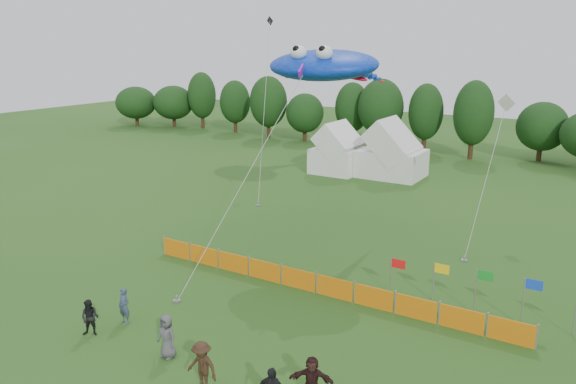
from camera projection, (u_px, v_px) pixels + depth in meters
The scene contains 14 objects.
ground at pixel (208, 354), 21.94m from camera, with size 160.00×160.00×0.00m, color #234C16.
treeline at pixel (502, 120), 57.03m from camera, with size 104.57×8.78×8.36m.
tent_left at pixel (338, 152), 52.14m from camera, with size 4.29×4.29×3.79m.
tent_right at pixel (392, 155), 50.44m from camera, with size 5.66×4.53×4.00m.
barrier_fence at pixel (316, 283), 27.17m from camera, with size 19.90×0.06×1.00m.
flag_row at pixel (481, 286), 24.85m from camera, with size 8.73×0.43×2.19m.
spectator_a at pixel (124, 306), 24.14m from camera, with size 0.60×0.39×1.64m, color #344257.
spectator_b at pixel (90, 318), 23.17m from camera, with size 0.76×0.59×1.57m, color black.
spectator_c at pixel (202, 367), 19.40m from camera, with size 1.21×0.70×1.88m, color #332014.
spectator_e at pixel (167, 336), 21.52m from camera, with size 0.86×0.56×1.76m, color #494A4E.
spectator_f at pixel (312, 379), 18.90m from camera, with size 1.52×0.48×1.64m, color black.
stingray_kite at pixel (328, 65), 31.60m from camera, with size 6.80×19.08×11.72m.
small_kite_white at pixel (495, 144), 34.51m from camera, with size 1.18×8.39×8.66m.
small_kite_dark at pixel (265, 96), 45.89m from camera, with size 5.91×10.24×14.03m.
Camera 1 is at (12.91, -15.02, 11.79)m, focal length 35.00 mm.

